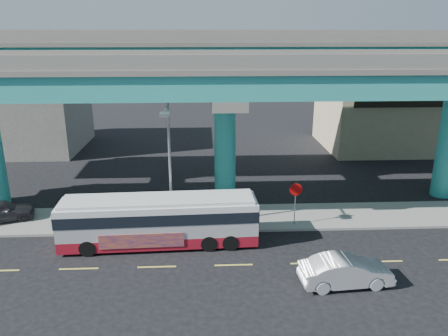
{
  "coord_description": "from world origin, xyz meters",
  "views": [
    {
      "loc": [
        -1.44,
        -20.4,
        11.82
      ],
      "look_at": [
        -0.31,
        4.0,
        3.96
      ],
      "focal_mm": 35.0,
      "sensor_mm": 36.0,
      "label": 1
    }
  ],
  "objects_px": {
    "sedan": "(346,271)",
    "transit_bus": "(159,219)",
    "parked_car": "(1,211)",
    "stop_sign": "(296,195)",
    "street_lamp": "(169,152)"
  },
  "relations": [
    {
      "from": "parked_car",
      "to": "stop_sign",
      "type": "bearing_deg",
      "value": -113.4
    },
    {
      "from": "sedan",
      "to": "parked_car",
      "type": "relative_size",
      "value": 1.07
    },
    {
      "from": "transit_bus",
      "to": "sedan",
      "type": "bearing_deg",
      "value": -28.59
    },
    {
      "from": "parked_car",
      "to": "transit_bus",
      "type": "bearing_deg",
      "value": -127.01
    },
    {
      "from": "parked_car",
      "to": "street_lamp",
      "type": "height_order",
      "value": "street_lamp"
    },
    {
      "from": "stop_sign",
      "to": "transit_bus",
      "type": "bearing_deg",
      "value": -144.36
    },
    {
      "from": "parked_car",
      "to": "street_lamp",
      "type": "relative_size",
      "value": 0.55
    },
    {
      "from": "parked_car",
      "to": "stop_sign",
      "type": "xyz_separation_m",
      "value": [
        18.42,
        -1.39,
        1.31
      ]
    },
    {
      "from": "sedan",
      "to": "street_lamp",
      "type": "distance_m",
      "value": 11.35
    },
    {
      "from": "sedan",
      "to": "street_lamp",
      "type": "xyz_separation_m",
      "value": [
        -8.71,
        5.8,
        4.41
      ]
    },
    {
      "from": "parked_car",
      "to": "street_lamp",
      "type": "bearing_deg",
      "value": -120.15
    },
    {
      "from": "parked_car",
      "to": "street_lamp",
      "type": "xyz_separation_m",
      "value": [
        10.87,
        -2.12,
        4.32
      ]
    },
    {
      "from": "street_lamp",
      "to": "transit_bus",
      "type": "bearing_deg",
      "value": -114.89
    },
    {
      "from": "transit_bus",
      "to": "stop_sign",
      "type": "distance_m",
      "value": 8.36
    },
    {
      "from": "sedan",
      "to": "transit_bus",
      "type": "bearing_deg",
      "value": 59.2
    }
  ]
}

